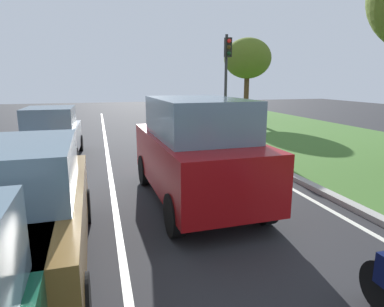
# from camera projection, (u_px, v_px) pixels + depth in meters

# --- Properties ---
(ground_plane) EXTENTS (60.00, 60.00, 0.00)m
(ground_plane) POSITION_uv_depth(u_px,v_px,m) (129.00, 157.00, 11.66)
(ground_plane) COLOR #262628
(lane_line_center) EXTENTS (0.12, 32.00, 0.01)m
(lane_line_center) POSITION_uv_depth(u_px,v_px,m) (108.00, 158.00, 11.47)
(lane_line_center) COLOR silver
(lane_line_center) RESTS_ON ground
(lane_line_right_edge) EXTENTS (0.12, 32.00, 0.01)m
(lane_line_right_edge) POSITION_uv_depth(u_px,v_px,m) (225.00, 151.00, 12.60)
(lane_line_right_edge) COLOR silver
(lane_line_right_edge) RESTS_ON ground
(grass_verge_right) EXTENTS (9.00, 48.00, 0.06)m
(grass_verge_right) POSITION_uv_depth(u_px,v_px,m) (335.00, 144.00, 13.89)
(grass_verge_right) COLOR #3D6628
(grass_verge_right) RESTS_ON ground
(curb_right) EXTENTS (0.24, 48.00, 0.12)m
(curb_right) POSITION_uv_depth(u_px,v_px,m) (237.00, 149.00, 12.72)
(curb_right) COLOR #9E9B93
(curb_right) RESTS_ON ground
(car_suv_ahead) EXTENTS (2.09, 4.56, 2.28)m
(car_suv_ahead) POSITION_uv_depth(u_px,v_px,m) (196.00, 150.00, 7.19)
(car_suv_ahead) COLOR maroon
(car_suv_ahead) RESTS_ON ground
(car_sedan_left_lane) EXTENTS (1.90, 4.33, 1.86)m
(car_sedan_left_lane) POSITION_uv_depth(u_px,v_px,m) (17.00, 210.00, 4.53)
(car_sedan_left_lane) COLOR brown
(car_sedan_left_lane) RESTS_ON ground
(car_hatchback_far) EXTENTS (1.77, 3.72, 1.78)m
(car_hatchback_far) POSITION_uv_depth(u_px,v_px,m) (52.00, 134.00, 11.11)
(car_hatchback_far) COLOR #B7BABF
(car_hatchback_far) RESTS_ON ground
(traffic_light_near_right) EXTENTS (0.32, 0.50, 4.79)m
(traffic_light_near_right) POSITION_uv_depth(u_px,v_px,m) (227.00, 67.00, 16.30)
(traffic_light_near_right) COLOR #2D2D2D
(traffic_light_near_right) RESTS_ON ground
(tree_roadside_far) EXTENTS (2.96, 2.96, 5.23)m
(tree_roadside_far) POSITION_uv_depth(u_px,v_px,m) (247.00, 59.00, 21.02)
(tree_roadside_far) COLOR #4C331E
(tree_roadside_far) RESTS_ON ground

